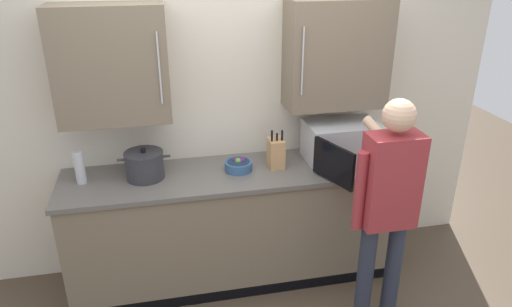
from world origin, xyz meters
name	(u,v)px	position (x,y,z in m)	size (l,w,h in m)	color
back_wall_tiled	(226,89)	(0.00, 1.04, 1.46)	(4.26, 0.44, 2.76)	beige
counter_unit	(236,225)	(0.00, 0.73, 0.46)	(2.52, 0.64, 0.93)	#756651
microwave_oven	(339,142)	(0.81, 0.76, 1.07)	(0.56, 0.74, 0.30)	#B7BABF
thermos_flask	(80,167)	(-1.08, 0.77, 1.05)	(0.07, 0.07, 0.24)	#B7BABF
stock_pot	(145,165)	(-0.64, 0.75, 1.03)	(0.37, 0.27, 0.23)	#2D2D33
fruit_bowl	(239,165)	(0.03, 0.74, 0.97)	(0.20, 0.20, 0.10)	#335684
knife_block	(276,153)	(0.32, 0.75, 1.04)	(0.11, 0.15, 0.30)	tan
person_figure	(387,200)	(0.86, 0.01, 0.98)	(0.44, 0.57, 1.64)	#282D3D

